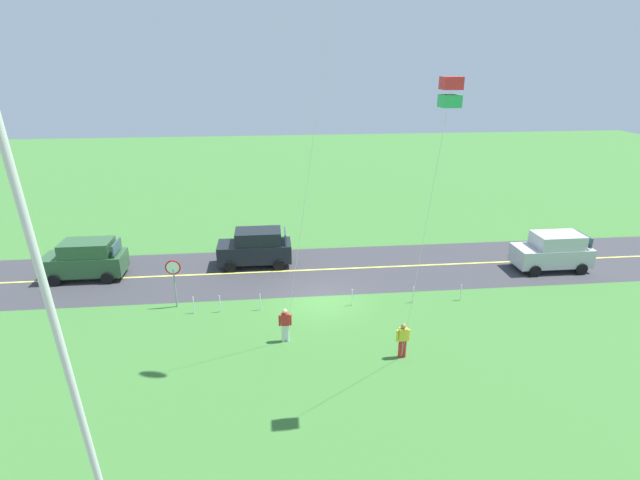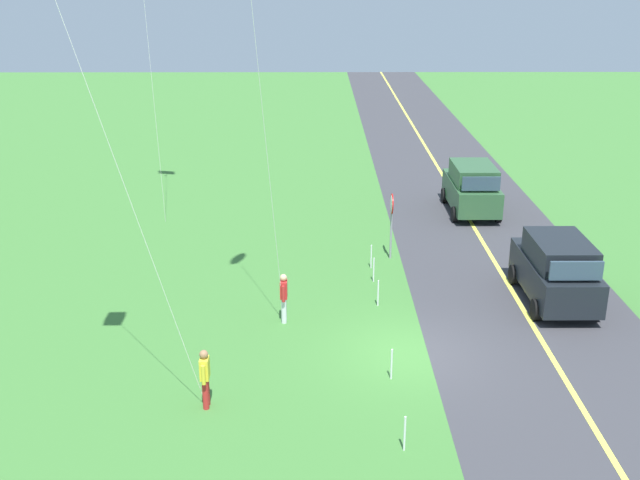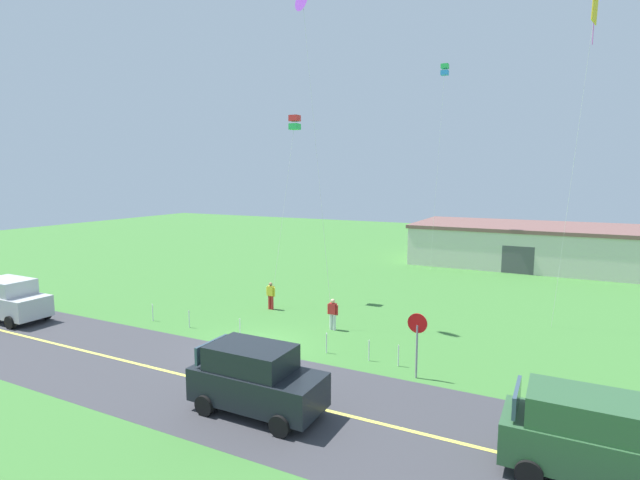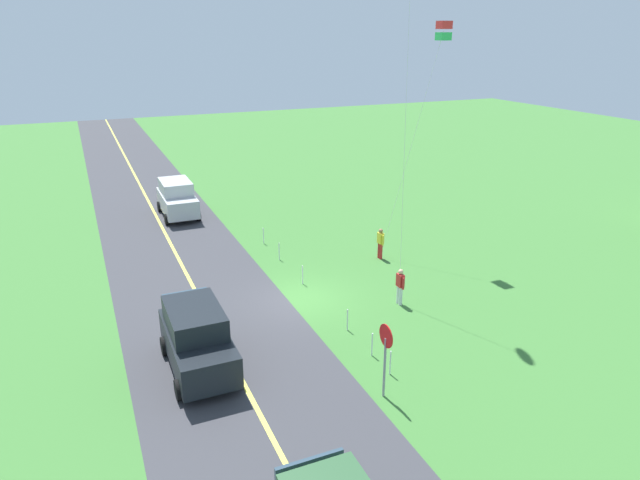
{
  "view_description": "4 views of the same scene",
  "coord_description": "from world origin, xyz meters",
  "views": [
    {
      "loc": [
        2.48,
        22.82,
        11.84
      ],
      "look_at": [
        0.2,
        0.8,
        3.68
      ],
      "focal_mm": 27.51,
      "sensor_mm": 36.0,
      "label": 1
    },
    {
      "loc": [
        -19.39,
        2.72,
        10.56
      ],
      "look_at": [
        2.29,
        2.6,
        2.63
      ],
      "focal_mm": 42.54,
      "sensor_mm": 36.0,
      "label": 2
    },
    {
      "loc": [
        12.19,
        -17.5,
        7.7
      ],
      "look_at": [
        2.0,
        2.42,
        4.73
      ],
      "focal_mm": 27.02,
      "sensor_mm": 36.0,
      "label": 3
    },
    {
      "loc": [
        20.44,
        -7.96,
        10.9
      ],
      "look_at": [
        2.27,
        -0.06,
        3.54
      ],
      "focal_mm": 31.53,
      "sensor_mm": 36.0,
      "label": 4
    }
  ],
  "objects": [
    {
      "name": "kite_red_low",
      "position": [
        -2.83,
        8.44,
        10.92
      ],
      "size": [
        0.56,
        3.24,
        11.39
      ],
      "color": "silver",
      "rests_on": "ground"
    },
    {
      "name": "fence_post_4",
      "position": [
        5.19,
        0.7,
        0.45
      ],
      "size": [
        0.05,
        0.05,
        0.9
      ],
      "primitive_type": "cylinder",
      "color": "silver",
      "rests_on": "ground"
    },
    {
      "name": "fence_post_3",
      "position": [
        3.2,
        0.7,
        0.45
      ],
      "size": [
        0.05,
        0.05,
        0.9
      ],
      "primitive_type": "cylinder",
      "color": "silver",
      "rests_on": "ground"
    },
    {
      "name": "fence_post_1",
      "position": [
        -4.66,
        0.7,
        0.45
      ],
      "size": [
        0.05,
        0.05,
        0.9
      ],
      "primitive_type": "cylinder",
      "color": "silver",
      "rests_on": "ground"
    },
    {
      "name": "stop_sign",
      "position": [
        7.44,
        -0.1,
        1.8
      ],
      "size": [
        0.76,
        0.08,
        2.56
      ],
      "color": "gray",
      "rests_on": "ground"
    },
    {
      "name": "fence_post_0",
      "position": [
        -7.21,
        0.7,
        0.45
      ],
      "size": [
        0.05,
        0.05,
        0.9
      ],
      "primitive_type": "cylinder",
      "color": "silver",
      "rests_on": "ground"
    },
    {
      "name": "asphalt_road",
      "position": [
        0.0,
        -4.0,
        0.0
      ],
      "size": [
        120.0,
        7.0,
        0.0
      ],
      "primitive_type": "cube",
      "color": "#38383D",
      "rests_on": "ground"
    },
    {
      "name": "car_parked_west_far",
      "position": [
        -14.1,
        -2.68,
        1.15
      ],
      "size": [
        4.4,
        2.12,
        2.24
      ],
      "color": "#B7B7BC",
      "rests_on": "ground"
    },
    {
      "name": "person_adult_near",
      "position": [
        -2.8,
        5.5,
        0.86
      ],
      "size": [
        0.58,
        0.22,
        1.6
      ],
      "rotation": [
        0.0,
        0.0,
        3.13
      ],
      "color": "red",
      "rests_on": "ground"
    },
    {
      "name": "road_centre_stripe",
      "position": [
        0.0,
        -4.0,
        0.01
      ],
      "size": [
        120.0,
        0.16,
        0.0
      ],
      "primitive_type": "cube",
      "color": "#E5E04C",
      "rests_on": "asphalt_road"
    },
    {
      "name": "car_suv_foreground",
      "position": [
        3.5,
        -5.14,
        1.15
      ],
      "size": [
        4.4,
        2.12,
        2.24
      ],
      "color": "black",
      "rests_on": "ground"
    },
    {
      "name": "fence_post_5",
      "position": [
        6.47,
        0.7,
        0.45
      ],
      "size": [
        0.05,
        0.05,
        0.9
      ],
      "primitive_type": "cylinder",
      "color": "silver",
      "rests_on": "ground"
    },
    {
      "name": "person_adult_companion",
      "position": [
        2.05,
        3.73,
        0.86
      ],
      "size": [
        0.58,
        0.22,
        1.6
      ],
      "rotation": [
        0.0,
        0.0,
        2.14
      ],
      "color": "silver",
      "rests_on": "ground"
    },
    {
      "name": "fence_post_2",
      "position": [
        -1.47,
        0.7,
        0.45
      ],
      "size": [
        0.05,
        0.05,
        0.9
      ],
      "primitive_type": "cylinder",
      "color": "silver",
      "rests_on": "ground"
    },
    {
      "name": "ground_plane",
      "position": [
        0.0,
        0.0,
        -0.05
      ],
      "size": [
        120.0,
        120.0,
        0.1
      ],
      "primitive_type": "cube",
      "color": "#3D7533"
    }
  ]
}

